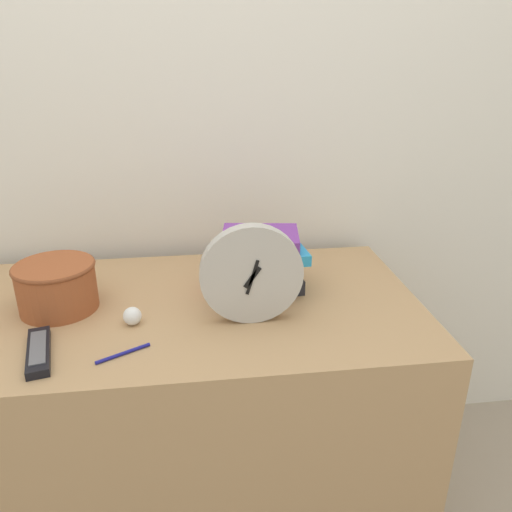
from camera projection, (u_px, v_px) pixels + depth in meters
wall_back at (163, 120)px, 1.55m from camera, size 6.00×0.04×2.40m
desk at (177, 420)px, 1.48m from camera, size 1.35×0.69×0.77m
desk_clock at (252, 275)px, 1.21m from camera, size 0.25×0.04×0.25m
book_stack at (260, 261)px, 1.39m from camera, size 0.26×0.21×0.17m
basket at (57, 285)px, 1.29m from camera, size 0.21×0.21×0.13m
tv_remote at (39, 351)px, 1.11m from camera, size 0.09×0.19×0.02m
crumpled_paper_ball at (132, 316)px, 1.23m from camera, size 0.05×0.05×0.05m
pen at (123, 353)px, 1.11m from camera, size 0.12×0.07×0.01m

